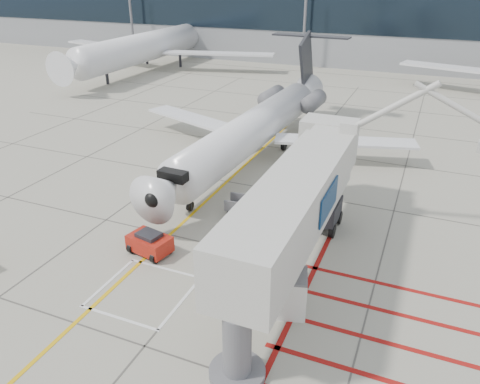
% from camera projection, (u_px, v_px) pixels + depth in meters
% --- Properties ---
extents(ground_plane, '(260.00, 260.00, 0.00)m').
position_uv_depth(ground_plane, '(191.00, 290.00, 22.26)').
color(ground_plane, '#9F9C89').
rests_on(ground_plane, ground).
extents(regional_jet, '(26.16, 32.32, 8.18)m').
position_uv_depth(regional_jet, '(240.00, 117.00, 33.66)').
color(regional_jet, silver).
rests_on(regional_jet, ground_plane).
extents(jet_bridge, '(8.84, 18.51, 7.39)m').
position_uv_depth(jet_bridge, '(292.00, 215.00, 21.23)').
color(jet_bridge, beige).
rests_on(jet_bridge, ground_plane).
extents(pushback_tug, '(2.48, 1.83, 1.31)m').
position_uv_depth(pushback_tug, '(150.00, 242.00, 24.84)').
color(pushback_tug, '#AC1D10').
rests_on(pushback_tug, ground_plane).
extents(baggage_cart, '(2.18, 1.49, 1.30)m').
position_uv_depth(baggage_cart, '(243.00, 207.00, 28.49)').
color(baggage_cart, '#515055').
rests_on(baggage_cart, ground_plane).
extents(ground_power_unit, '(2.82, 2.10, 1.99)m').
position_uv_depth(ground_power_unit, '(277.00, 292.00, 20.52)').
color(ground_power_unit, silver).
rests_on(ground_power_unit, ground_plane).
extents(cone_nose, '(0.33, 0.33, 0.46)m').
position_uv_depth(cone_nose, '(152.00, 212.00, 28.77)').
color(cone_nose, '#FF440D').
rests_on(cone_nose, ground_plane).
extents(cone_side, '(0.36, 0.36, 0.50)m').
position_uv_depth(cone_side, '(294.00, 235.00, 26.35)').
color(cone_side, orange).
rests_on(cone_side, ground_plane).
extents(terminal_building, '(180.00, 28.00, 14.00)m').
position_uv_depth(terminal_building, '(455.00, 15.00, 73.83)').
color(terminal_building, gray).
rests_on(terminal_building, ground_plane).
extents(terminal_glass_band, '(180.00, 0.10, 6.00)m').
position_uv_depth(terminal_glass_band, '(456.00, 16.00, 61.73)').
color(terminal_glass_band, black).
rests_on(terminal_glass_band, ground_plane).
extents(bg_aircraft_b, '(35.90, 39.89, 11.97)m').
position_uv_depth(bg_aircraft_b, '(154.00, 26.00, 68.51)').
color(bg_aircraft_b, silver).
rests_on(bg_aircraft_b, ground_plane).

